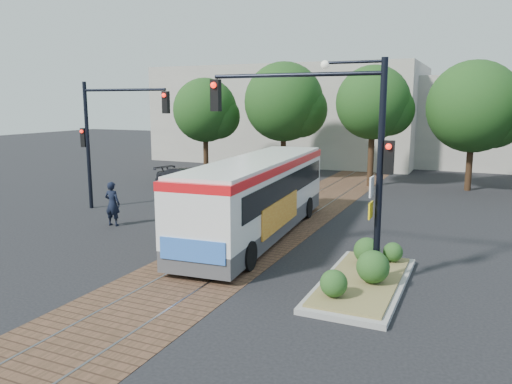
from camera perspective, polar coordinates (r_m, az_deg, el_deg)
ground at (r=16.94m, az=-3.34°, el=-7.18°), size 120.00×120.00×0.00m
trackbed at (r=20.43m, az=1.87°, el=-4.10°), size 3.60×40.00×0.02m
tree_row at (r=31.36m, az=12.85°, el=9.61°), size 26.40×5.60×7.67m
warehouses at (r=43.81m, az=13.83°, el=8.33°), size 40.00×13.00×8.00m
city_bus at (r=19.01m, az=0.29°, el=-0.10°), size 3.23×11.24×2.97m
traffic_island at (r=14.47m, az=12.30°, el=-9.11°), size 2.20×5.20×1.13m
signal_pole_main at (r=14.01m, az=9.13°, el=6.39°), size 5.49×0.46×6.00m
signal_pole_left at (r=24.27m, az=-16.80°, el=6.98°), size 4.99×0.34×6.00m
officer at (r=21.43m, az=-16.09°, el=-1.30°), size 0.71×0.50×1.85m
parked_car at (r=29.34m, az=-7.85°, el=1.47°), size 4.68×2.88×1.27m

